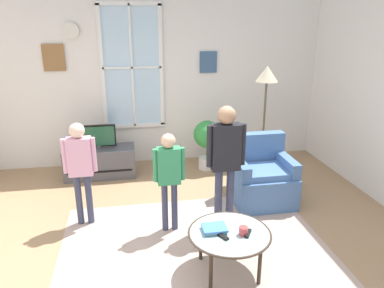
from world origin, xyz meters
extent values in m
cube|color=#9E7A56|center=(0.00, 0.00, -0.01)|extent=(6.21, 5.99, 0.02)
cube|color=silver|center=(0.00, 2.75, 1.49)|extent=(5.61, 0.12, 2.97)
cube|color=silver|center=(-0.31, 2.68, 1.59)|extent=(0.92, 0.02, 1.90)
cube|color=white|center=(-0.31, 2.66, 2.54)|extent=(0.98, 0.04, 0.06)
cube|color=white|center=(-0.31, 2.66, 0.65)|extent=(0.98, 0.04, 0.06)
cube|color=white|center=(-0.77, 2.66, 1.59)|extent=(0.06, 0.04, 1.90)
cube|color=white|center=(0.15, 2.66, 1.59)|extent=(0.06, 0.04, 1.90)
cube|color=white|center=(-0.31, 2.66, 1.59)|extent=(0.03, 0.04, 1.90)
cube|color=white|center=(-0.31, 2.66, 1.59)|extent=(0.92, 0.04, 0.03)
cube|color=olive|center=(-1.47, 2.67, 1.77)|extent=(0.32, 0.03, 0.40)
cube|color=#38567A|center=(0.92, 2.67, 1.65)|extent=(0.28, 0.03, 0.34)
cylinder|color=silver|center=(-1.18, 2.66, 2.15)|extent=(0.24, 0.04, 0.24)
cube|color=tan|center=(0.20, 0.09, 0.00)|extent=(2.83, 2.03, 0.01)
cube|color=#4C4C51|center=(-0.88, 2.16, 0.23)|extent=(1.06, 0.44, 0.46)
cube|color=black|center=(-0.88, 1.94, 0.16)|extent=(0.96, 0.02, 0.02)
cylinder|color=#4C4C4C|center=(-0.88, 2.16, 0.48)|extent=(0.08, 0.08, 0.05)
cube|color=black|center=(-0.88, 2.16, 0.65)|extent=(0.53, 0.05, 0.34)
cube|color=#1E4C33|center=(-0.88, 2.14, 0.65)|extent=(0.49, 0.01, 0.30)
cube|color=#476B9E|center=(1.27, 0.91, 0.21)|extent=(0.76, 0.72, 0.42)
cube|color=#476B9E|center=(1.27, 1.21, 0.65)|extent=(0.76, 0.16, 0.45)
cube|color=#476B9E|center=(0.95, 0.91, 0.52)|extent=(0.12, 0.65, 0.20)
cube|color=#476B9E|center=(1.59, 0.91, 0.52)|extent=(0.12, 0.65, 0.20)
cube|color=#4D73AA|center=(1.27, 0.86, 0.46)|extent=(0.61, 0.50, 0.08)
cylinder|color=#99B2B7|center=(0.45, -0.40, 0.42)|extent=(0.76, 0.76, 0.02)
torus|color=#3F3328|center=(0.45, -0.40, 0.42)|extent=(0.79, 0.79, 0.02)
cylinder|color=#33281E|center=(0.23, -0.17, 0.21)|extent=(0.04, 0.04, 0.41)
cylinder|color=#33281E|center=(0.68, -0.17, 0.21)|extent=(0.04, 0.04, 0.41)
cylinder|color=#33281E|center=(0.23, -0.63, 0.21)|extent=(0.04, 0.04, 0.41)
cylinder|color=#33281E|center=(0.68, -0.63, 0.21)|extent=(0.04, 0.04, 0.41)
cube|color=#6FBAAC|center=(0.32, -0.35, 0.44)|extent=(0.21, 0.16, 0.03)
cube|color=#4275C6|center=(0.32, -0.35, 0.47)|extent=(0.23, 0.19, 0.02)
cylinder|color=#BF3F3F|center=(0.57, -0.46, 0.47)|extent=(0.08, 0.08, 0.08)
cube|color=black|center=(0.37, -0.46, 0.44)|extent=(0.10, 0.14, 0.02)
cube|color=black|center=(0.61, -0.46, 0.44)|extent=(0.11, 0.14, 0.02)
cylinder|color=#333851|center=(-0.07, 0.44, 0.29)|extent=(0.07, 0.07, 0.59)
cylinder|color=#333851|center=(0.05, 0.44, 0.29)|extent=(0.07, 0.07, 0.59)
cube|color=#338C59|center=(-0.01, 0.44, 0.80)|extent=(0.25, 0.13, 0.42)
sphere|color=#D8AD8C|center=(-0.01, 0.44, 1.08)|extent=(0.16, 0.16, 0.16)
cylinder|color=#338C59|center=(-0.16, 0.42, 0.82)|extent=(0.05, 0.05, 0.37)
cylinder|color=#338C59|center=(0.14, 0.42, 0.82)|extent=(0.05, 0.05, 0.37)
cylinder|color=#333851|center=(-1.04, 0.76, 0.31)|extent=(0.08, 0.08, 0.63)
cylinder|color=#333851|center=(-0.92, 0.76, 0.31)|extent=(0.08, 0.08, 0.63)
cube|color=#DB9EBC|center=(-0.98, 0.76, 0.85)|extent=(0.27, 0.14, 0.44)
sphere|color=beige|center=(-0.98, 0.76, 1.16)|extent=(0.17, 0.17, 0.17)
cylinder|color=#DB9EBC|center=(-1.14, 0.74, 0.87)|extent=(0.06, 0.06, 0.40)
cylinder|color=#DB9EBC|center=(-0.82, 0.74, 0.87)|extent=(0.06, 0.06, 0.40)
cylinder|color=#333851|center=(0.54, 0.39, 0.37)|extent=(0.09, 0.09, 0.73)
cylinder|color=#333851|center=(0.68, 0.39, 0.37)|extent=(0.09, 0.09, 0.73)
cube|color=black|center=(0.61, 0.39, 0.99)|extent=(0.32, 0.16, 0.52)
sphere|color=#A87A5B|center=(0.61, 0.39, 1.35)|extent=(0.20, 0.20, 0.20)
cylinder|color=black|center=(0.43, 0.37, 1.02)|extent=(0.07, 0.07, 0.47)
cylinder|color=black|center=(0.80, 0.37, 1.02)|extent=(0.07, 0.07, 0.47)
cylinder|color=silver|center=(0.81, 2.17, 0.09)|extent=(0.27, 0.27, 0.19)
cylinder|color=#4C7238|center=(0.81, 2.17, 0.27)|extent=(0.02, 0.02, 0.18)
sphere|color=#318C3F|center=(0.81, 2.17, 0.58)|extent=(0.44, 0.44, 0.44)
cylinder|color=black|center=(1.57, 1.72, 0.01)|extent=(0.26, 0.26, 0.03)
cylinder|color=brown|center=(1.57, 1.72, 0.74)|extent=(0.03, 0.03, 1.48)
cone|color=beige|center=(1.57, 1.72, 1.58)|extent=(0.32, 0.32, 0.22)
camera|label=1|loc=(-0.42, -3.26, 2.31)|focal=34.27mm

